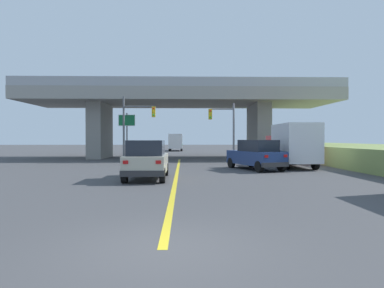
{
  "coord_description": "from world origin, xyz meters",
  "views": [
    {
      "loc": [
        0.4,
        -6.32,
        2.1
      ],
      "look_at": [
        1.13,
        22.38,
        1.65
      ],
      "focal_mm": 31.51,
      "sensor_mm": 36.0,
      "label": 1
    }
  ],
  "objects": [
    {
      "name": "ground",
      "position": [
        0.0,
        30.71,
        0.0
      ],
      "size": [
        160.0,
        160.0,
        0.0
      ],
      "primitive_type": "plane",
      "color": "#424244"
    },
    {
      "name": "suv_lead",
      "position": [
        -1.5,
        11.12,
        1.01
      ],
      "size": [
        2.05,
        4.36,
        2.02
      ],
      "color": "#B7B29E",
      "rests_on": "ground"
    },
    {
      "name": "suv_crossing",
      "position": [
        5.3,
        16.31,
        1.01
      ],
      "size": [
        3.42,
        5.16,
        2.02
      ],
      "rotation": [
        0.0,
        0.0,
        0.35
      ],
      "color": "navy",
      "rests_on": "ground"
    },
    {
      "name": "overpass_bridge",
      "position": [
        0.0,
        30.71,
        5.82
      ],
      "size": [
        32.68,
        9.78,
        8.04
      ],
      "color": "gray",
      "rests_on": "ground"
    },
    {
      "name": "box_truck",
      "position": [
        8.36,
        18.1,
        1.64
      ],
      "size": [
        2.33,
        6.42,
        3.16
      ],
      "color": "red",
      "rests_on": "ground"
    },
    {
      "name": "semi_truck_distant",
      "position": [
        -0.93,
        51.99,
        1.54
      ],
      "size": [
        2.33,
        6.48,
        2.91
      ],
      "color": "navy",
      "rests_on": "ground"
    },
    {
      "name": "traffic_signal_nearside",
      "position": [
        4.25,
        24.59,
        3.43
      ],
      "size": [
        2.41,
        0.36,
        5.36
      ],
      "color": "slate",
      "rests_on": "ground"
    },
    {
      "name": "lane_divider_stripe",
      "position": [
        0.0,
        13.82,
        0.0
      ],
      "size": [
        0.2,
        27.64,
        0.01
      ],
      "primitive_type": "cube",
      "color": "yellow",
      "rests_on": "ground"
    },
    {
      "name": "traffic_signal_farside",
      "position": [
        -4.09,
        24.41,
        3.67
      ],
      "size": [
        2.96,
        0.36,
        5.93
      ],
      "color": "#56595E",
      "rests_on": "ground"
    },
    {
      "name": "highway_sign",
      "position": [
        -5.23,
        27.27,
        3.43
      ],
      "size": [
        1.65,
        0.17,
        4.65
      ],
      "color": "slate",
      "rests_on": "ground"
    }
  ]
}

